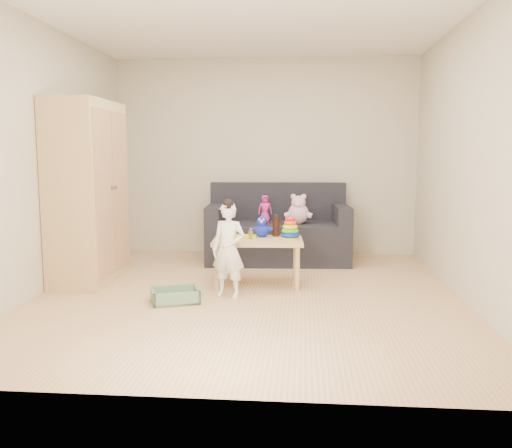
# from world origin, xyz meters

# --- Properties ---
(room) EXTENTS (4.50, 4.50, 4.50)m
(room) POSITION_xyz_m (0.00, 0.00, 1.30)
(room) COLOR tan
(room) RESTS_ON ground
(wardrobe) EXTENTS (0.52, 1.05, 1.88)m
(wardrobe) POSITION_xyz_m (-1.73, 0.41, 0.94)
(wardrobe) COLOR tan
(wardrobe) RESTS_ON ground
(sofa) EXTENTS (1.79, 0.97, 0.49)m
(sofa) POSITION_xyz_m (0.21, 1.62, 0.25)
(sofa) COLOR black
(sofa) RESTS_ON ground
(play_table) EXTENTS (0.94, 0.62, 0.48)m
(play_table) POSITION_xyz_m (0.06, 0.39, 0.24)
(play_table) COLOR tan
(play_table) RESTS_ON ground
(storage_bin) EXTENTS (0.50, 0.44, 0.13)m
(storage_bin) POSITION_xyz_m (-0.64, -0.34, 0.06)
(storage_bin) COLOR #638560
(storage_bin) RESTS_ON ground
(toddler) EXTENTS (0.37, 0.29, 0.87)m
(toddler) POSITION_xyz_m (-0.18, -0.10, 0.44)
(toddler) COLOR white
(toddler) RESTS_ON ground
(pink_bear) EXTENTS (0.29, 0.26, 0.31)m
(pink_bear) POSITION_xyz_m (0.46, 1.54, 0.64)
(pink_bear) COLOR #E9ABC7
(pink_bear) RESTS_ON sofa
(doll) EXTENTS (0.20, 0.16, 0.34)m
(doll) POSITION_xyz_m (0.05, 1.53, 0.66)
(doll) COLOR #C62584
(doll) RESTS_ON sofa
(ring_stacker) EXTENTS (0.20, 0.20, 0.23)m
(ring_stacker) POSITION_xyz_m (0.39, 0.41, 0.57)
(ring_stacker) COLOR #C8CA0A
(ring_stacker) RESTS_ON play_table
(brown_bottle) EXTENTS (0.08, 0.08, 0.23)m
(brown_bottle) POSITION_xyz_m (0.23, 0.60, 0.57)
(brown_bottle) COLOR black
(brown_bottle) RESTS_ON play_table
(blue_plush) EXTENTS (0.20, 0.17, 0.22)m
(blue_plush) POSITION_xyz_m (0.09, 0.54, 0.59)
(blue_plush) COLOR #1525BD
(blue_plush) RESTS_ON play_table
(wooden_figure) EXTENTS (0.05, 0.04, 0.12)m
(wooden_figure) POSITION_xyz_m (-0.01, 0.37, 0.54)
(wooden_figure) COLOR brown
(wooden_figure) RESTS_ON play_table
(yellow_book) EXTENTS (0.22, 0.22, 0.02)m
(yellow_book) POSITION_xyz_m (-0.08, 0.51, 0.48)
(yellow_book) COLOR yellow
(yellow_book) RESTS_ON play_table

